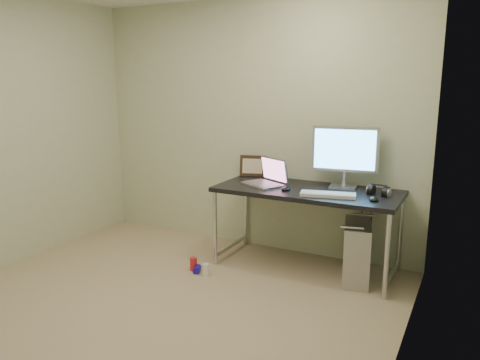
% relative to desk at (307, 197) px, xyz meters
% --- Properties ---
extents(floor, '(3.50, 3.50, 0.00)m').
position_rel_desk_xyz_m(floor, '(-0.74, -1.39, -0.67)').
color(floor, tan).
rests_on(floor, ground).
extents(wall_back, '(3.50, 0.02, 2.50)m').
position_rel_desk_xyz_m(wall_back, '(-0.74, 0.36, 0.58)').
color(wall_back, beige).
rests_on(wall_back, ground).
extents(wall_right, '(0.02, 3.50, 2.50)m').
position_rel_desk_xyz_m(wall_right, '(1.01, -1.39, 0.58)').
color(wall_right, beige).
rests_on(wall_right, ground).
extents(desk, '(1.64, 0.72, 0.75)m').
position_rel_desk_xyz_m(desk, '(0.00, 0.00, 0.00)').
color(desk, black).
rests_on(desk, ground).
extents(tower_computer, '(0.33, 0.53, 0.55)m').
position_rel_desk_xyz_m(tower_computer, '(0.49, -0.06, -0.41)').
color(tower_computer, '#B6B6BB').
rests_on(tower_computer, ground).
extents(cable_a, '(0.01, 0.16, 0.69)m').
position_rel_desk_xyz_m(cable_a, '(0.44, 0.31, -0.27)').
color(cable_a, black).
rests_on(cable_a, ground).
extents(cable_b, '(0.02, 0.11, 0.71)m').
position_rel_desk_xyz_m(cable_b, '(0.53, 0.29, -0.29)').
color(cable_b, black).
rests_on(cable_b, ground).
extents(can_red, '(0.07, 0.07, 0.12)m').
position_rel_desk_xyz_m(can_red, '(-0.88, -0.54, -0.61)').
color(can_red, red).
rests_on(can_red, ground).
extents(can_white, '(0.06, 0.06, 0.11)m').
position_rel_desk_xyz_m(can_white, '(-0.72, -0.59, -0.62)').
color(can_white, white).
rests_on(can_white, ground).
extents(can_blue, '(0.09, 0.12, 0.06)m').
position_rel_desk_xyz_m(can_blue, '(-0.83, -0.56, -0.64)').
color(can_blue, '#1B0FC0').
rests_on(can_blue, ground).
extents(laptop, '(0.45, 0.42, 0.25)m').
position_rel_desk_xyz_m(laptop, '(-0.40, -0.01, 0.13)').
color(laptop, silver).
rests_on(laptop, desk).
extents(monitor, '(0.59, 0.20, 0.56)m').
position_rel_desk_xyz_m(monitor, '(0.27, 0.21, 0.40)').
color(monitor, silver).
rests_on(monitor, desk).
extents(keyboard, '(0.48, 0.25, 0.03)m').
position_rel_desk_xyz_m(keyboard, '(0.24, -0.17, 0.09)').
color(keyboard, white).
rests_on(keyboard, desk).
extents(mouse_right, '(0.11, 0.14, 0.04)m').
position_rel_desk_xyz_m(mouse_right, '(0.62, -0.14, 0.10)').
color(mouse_right, black).
rests_on(mouse_right, desk).
extents(mouse_left, '(0.08, 0.13, 0.04)m').
position_rel_desk_xyz_m(mouse_left, '(-0.15, -0.13, 0.10)').
color(mouse_left, black).
rests_on(mouse_left, desk).
extents(headphones, '(0.19, 0.11, 0.12)m').
position_rel_desk_xyz_m(headphones, '(0.62, 0.06, 0.11)').
color(headphones, black).
rests_on(headphones, desk).
extents(picture_frame, '(0.28, 0.15, 0.21)m').
position_rel_desk_xyz_m(picture_frame, '(-0.69, 0.29, 0.18)').
color(picture_frame, black).
rests_on(picture_frame, desk).
extents(webcam, '(0.04, 0.03, 0.13)m').
position_rel_desk_xyz_m(webcam, '(-0.41, 0.29, 0.17)').
color(webcam, silver).
rests_on(webcam, desk).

